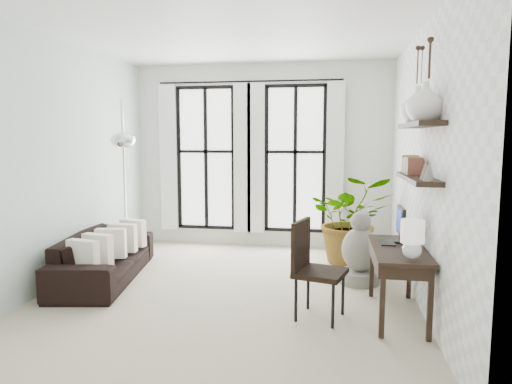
% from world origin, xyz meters
% --- Properties ---
extents(floor, '(5.00, 5.00, 0.00)m').
position_xyz_m(floor, '(0.00, 0.00, 0.00)').
color(floor, '#B8AD92').
rests_on(floor, ground).
extents(ceiling, '(5.00, 5.00, 0.00)m').
position_xyz_m(ceiling, '(0.00, 0.00, 3.20)').
color(ceiling, white).
rests_on(ceiling, wall_back).
extents(wall_left, '(0.00, 5.00, 5.00)m').
position_xyz_m(wall_left, '(-2.25, 0.00, 1.60)').
color(wall_left, silver).
rests_on(wall_left, floor).
extents(wall_right, '(0.00, 5.00, 5.00)m').
position_xyz_m(wall_right, '(2.25, 0.00, 1.60)').
color(wall_right, white).
rests_on(wall_right, floor).
extents(wall_back, '(4.50, 0.00, 4.50)m').
position_xyz_m(wall_back, '(0.00, 2.50, 1.60)').
color(wall_back, white).
rests_on(wall_back, floor).
extents(windows, '(3.26, 0.13, 2.65)m').
position_xyz_m(windows, '(-0.20, 2.43, 1.56)').
color(windows, white).
rests_on(windows, wall_back).
extents(wall_shelves, '(0.25, 1.30, 0.60)m').
position_xyz_m(wall_shelves, '(2.11, -0.51, 1.73)').
color(wall_shelves, black).
rests_on(wall_shelves, wall_right).
extents(sofa, '(1.18, 2.27, 0.63)m').
position_xyz_m(sofa, '(-1.80, 0.17, 0.32)').
color(sofa, black).
rests_on(sofa, floor).
extents(throw_pillows, '(0.40, 1.52, 0.40)m').
position_xyz_m(throw_pillows, '(-1.70, 0.17, 0.50)').
color(throw_pillows, white).
rests_on(throw_pillows, sofa).
extents(plant, '(1.30, 1.15, 1.36)m').
position_xyz_m(plant, '(1.54, 1.57, 0.68)').
color(plant, '#2D7228').
rests_on(plant, floor).
extents(desk, '(0.54, 1.28, 1.15)m').
position_xyz_m(desk, '(1.95, -0.60, 0.71)').
color(desk, black).
rests_on(desk, floor).
extents(desk_chair, '(0.61, 0.61, 1.05)m').
position_xyz_m(desk_chair, '(1.04, -0.70, 0.60)').
color(desk_chair, black).
rests_on(desk_chair, floor).
extents(arc_lamp, '(0.75, 1.18, 2.45)m').
position_xyz_m(arc_lamp, '(-1.70, 0.63, 1.87)').
color(arc_lamp, silver).
rests_on(arc_lamp, floor).
extents(buddha, '(0.53, 0.53, 0.96)m').
position_xyz_m(buddha, '(1.62, 0.57, 0.40)').
color(buddha, gray).
rests_on(buddha, floor).
extents(vase_a, '(0.37, 0.37, 0.38)m').
position_xyz_m(vase_a, '(2.11, -0.80, 2.27)').
color(vase_a, white).
rests_on(vase_a, shelf_upper).
extents(vase_b, '(0.37, 0.37, 0.38)m').
position_xyz_m(vase_b, '(2.11, -0.40, 2.27)').
color(vase_b, white).
rests_on(vase_b, shelf_upper).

